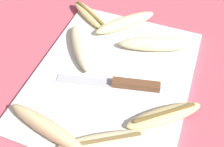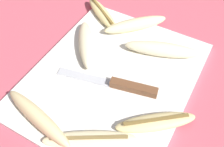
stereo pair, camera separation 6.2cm
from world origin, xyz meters
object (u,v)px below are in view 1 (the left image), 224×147
(banana_spotted_left, at_px, (164,115))
(banana_golden_short, at_px, (90,15))
(banana_cream_curved, at_px, (103,142))
(banana_bright_far, at_px, (156,44))
(banana_pale_long, at_px, (81,47))
(banana_ripe_center, at_px, (47,127))
(banana_soft_right, at_px, (126,23))
(knife, at_px, (126,84))

(banana_spotted_left, height_order, banana_golden_short, same)
(banana_spotted_left, height_order, banana_cream_curved, banana_spotted_left)
(banana_bright_far, relative_size, banana_pale_long, 1.20)
(banana_ripe_center, bearing_deg, banana_soft_right, -7.20)
(banana_pale_long, height_order, banana_golden_short, banana_pale_long)
(banana_spotted_left, height_order, banana_pale_long, banana_pale_long)
(knife, xyz_separation_m, banana_pale_long, (0.07, 0.15, 0.01))
(banana_spotted_left, relative_size, banana_pale_long, 0.99)
(knife, relative_size, banana_spotted_left, 1.53)
(knife, bearing_deg, banana_ripe_center, 133.73)
(banana_cream_curved, distance_m, banana_pale_long, 0.26)
(banana_pale_long, bearing_deg, banana_bright_far, -67.06)
(banana_ripe_center, bearing_deg, banana_bright_far, -25.36)
(banana_soft_right, bearing_deg, banana_golden_short, 88.13)
(banana_cream_curved, distance_m, banana_golden_short, 0.39)
(banana_spotted_left, bearing_deg, banana_soft_right, 34.14)
(knife, xyz_separation_m, banana_cream_curved, (-0.15, -0.00, 0.00))
(knife, distance_m, banana_golden_short, 0.27)
(banana_spotted_left, distance_m, banana_soft_right, 0.30)
(banana_cream_curved, bearing_deg, banana_spotted_left, -44.92)
(banana_pale_long, relative_size, banana_soft_right, 1.02)
(banana_spotted_left, distance_m, banana_ripe_center, 0.24)
(banana_soft_right, bearing_deg, banana_pale_long, 148.86)
(banana_cream_curved, height_order, banana_pale_long, banana_pale_long)
(banana_bright_far, height_order, banana_golden_short, banana_bright_far)
(banana_pale_long, bearing_deg, banana_soft_right, -31.14)
(banana_pale_long, bearing_deg, banana_ripe_center, -172.01)
(banana_ripe_center, height_order, banana_golden_short, banana_ripe_center)
(banana_ripe_center, xyz_separation_m, banana_golden_short, (0.37, 0.06, -0.01))
(banana_bright_far, bearing_deg, banana_golden_short, 74.63)
(banana_spotted_left, height_order, banana_bright_far, banana_bright_far)
(banana_ripe_center, xyz_separation_m, banana_soft_right, (0.36, -0.05, -0.00))
(banana_soft_right, relative_size, banana_golden_short, 0.99)
(banana_soft_right, xyz_separation_m, banana_golden_short, (0.00, 0.11, -0.01))
(banana_pale_long, bearing_deg, banana_golden_short, 13.09)
(knife, relative_size, banana_cream_curved, 1.33)
(banana_golden_short, bearing_deg, banana_spotted_left, -132.22)
(banana_bright_far, distance_m, banana_ripe_center, 0.34)
(banana_cream_curved, xyz_separation_m, banana_ripe_center, (-0.01, 0.12, 0.01))
(banana_bright_far, height_order, banana_pale_long, banana_bright_far)
(banana_soft_right, bearing_deg, banana_bright_far, -118.32)
(banana_ripe_center, bearing_deg, knife, -34.24)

